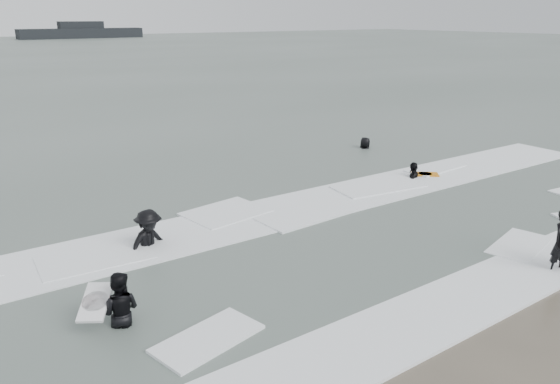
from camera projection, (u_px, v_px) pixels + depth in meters
ground at (414, 302)px, 11.49m from camera, size 320.00×320.00×0.00m
surfer_centre at (557, 271)px, 12.86m from camera, size 0.60×0.44×1.54m
surfer_wading at (121, 325)px, 10.65m from camera, size 1.02×0.97×1.67m
surfer_breaker at (150, 248)px, 14.12m from camera, size 1.40×1.07×1.91m
surfer_right_near at (413, 179)px, 20.13m from camera, size 1.12×0.91×1.78m
surfer_right_far at (365, 149)px, 24.50m from camera, size 0.97×0.82×1.69m
surf_foam at (308, 243)px, 14.38m from camera, size 30.03×9.06×0.09m
bodyboards at (389, 224)px, 14.42m from camera, size 14.15×8.04×1.25m
vessel_horizon at (82, 32)px, 137.00m from camera, size 29.94×5.35×4.06m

